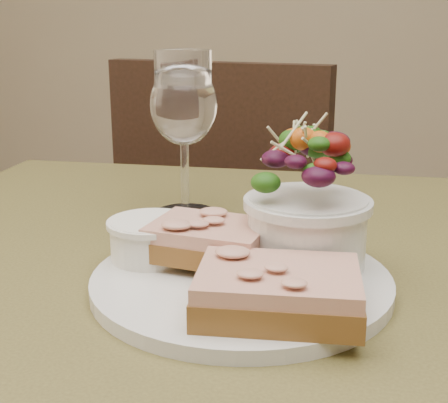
% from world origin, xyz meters
% --- Properties ---
extents(cafe_table, '(0.80, 0.80, 0.75)m').
position_xyz_m(cafe_table, '(0.00, 0.00, 0.65)').
color(cafe_table, '#463F1E').
rests_on(cafe_table, ground).
extents(chair_far, '(0.50, 0.50, 0.90)m').
position_xyz_m(chair_far, '(-0.08, 0.74, 0.29)').
color(chair_far, black).
rests_on(chair_far, ground).
extents(dinner_plate, '(0.26, 0.26, 0.01)m').
position_xyz_m(dinner_plate, '(0.02, -0.04, 0.76)').
color(dinner_plate, silver).
rests_on(dinner_plate, cafe_table).
extents(sandwich_front, '(0.13, 0.10, 0.03)m').
position_xyz_m(sandwich_front, '(0.06, -0.10, 0.78)').
color(sandwich_front, '#4F2915').
rests_on(sandwich_front, dinner_plate).
extents(sandwich_back, '(0.11, 0.09, 0.03)m').
position_xyz_m(sandwich_back, '(-0.01, -0.02, 0.78)').
color(sandwich_back, '#4F2915').
rests_on(sandwich_back, dinner_plate).
extents(ramekin, '(0.07, 0.07, 0.04)m').
position_xyz_m(ramekin, '(-0.06, -0.01, 0.78)').
color(ramekin, white).
rests_on(ramekin, dinner_plate).
extents(salad_bowl, '(0.10, 0.10, 0.13)m').
position_xyz_m(salad_bowl, '(0.08, -0.00, 0.82)').
color(salad_bowl, silver).
rests_on(salad_bowl, dinner_plate).
extents(garnish, '(0.05, 0.04, 0.02)m').
position_xyz_m(garnish, '(-0.03, 0.03, 0.77)').
color(garnish, '#0E3309').
rests_on(garnish, dinner_plate).
extents(wine_glass, '(0.08, 0.08, 0.18)m').
position_xyz_m(wine_glass, '(-0.07, 0.16, 0.87)').
color(wine_glass, white).
rests_on(wine_glass, cafe_table).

